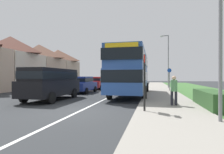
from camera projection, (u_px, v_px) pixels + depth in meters
ground_plane at (81, 111)px, 8.53m from camera, size 120.00×120.00×0.00m
lane_marking_centre at (115, 94)px, 16.33m from camera, size 0.14×60.00×0.01m
pavement_near_side at (164, 97)px, 13.45m from camera, size 3.20×68.00×0.12m
roadside_hedge at (213, 100)px, 9.01m from camera, size 1.10×3.78×0.90m
double_decker_bus at (131, 71)px, 15.36m from camera, size 2.80×9.87×3.70m
parked_van_black at (52, 81)px, 12.42m from camera, size 2.11×5.09×2.17m
parked_car_blue at (83, 84)px, 18.00m from camera, size 1.89×4.15×1.63m
parked_car_red at (97, 82)px, 23.11m from camera, size 1.95×4.56×1.59m
pedestrian_at_stop at (174, 89)px, 9.41m from camera, size 0.34×0.34×1.67m
bus_stop_sign at (145, 79)px, 7.87m from camera, size 0.09×0.52×2.60m
cycle_route_sign at (169, 78)px, 19.36m from camera, size 0.44×0.08×2.52m
street_lamp_near at (217, 11)px, 6.04m from camera, size 1.14×0.20×6.65m
street_lamp_mid at (168, 58)px, 24.71m from camera, size 1.14×0.20×7.33m
house_terrace_far_side at (26, 64)px, 26.00m from camera, size 6.55×23.67×6.83m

